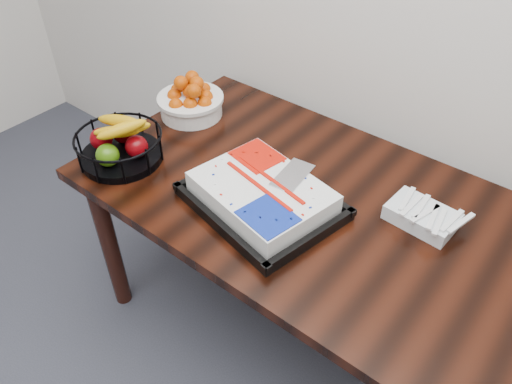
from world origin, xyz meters
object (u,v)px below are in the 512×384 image
Objects in this scene: table at (337,229)px; cake_tray at (262,196)px; tangerine_bowl at (190,99)px; fruit_basket at (119,144)px.

table is 3.37× the size of cake_tray.
tangerine_bowl is 0.38m from fruit_basket.
fruit_basket is at bearing -161.03° from table.
fruit_basket is (-0.76, -0.26, 0.15)m from table.
tangerine_bowl reaches higher than fruit_basket.
tangerine_bowl reaches higher than cake_tray.
cake_tray is (-0.21, -0.14, 0.13)m from table.
tangerine_bowl is at bearing 155.64° from cake_tray.
table is at bearing 18.97° from fruit_basket.
tangerine_bowl is at bearing 171.47° from table.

